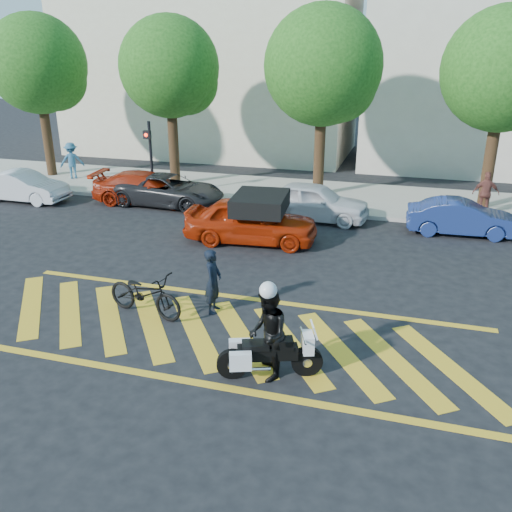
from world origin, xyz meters
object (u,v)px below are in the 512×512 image
(officer_bike, at_px, (213,281))
(police_motorcycle, at_px, (268,354))
(bicycle, at_px, (145,294))
(officer_moto, at_px, (268,334))
(parked_mid_left, at_px, (169,190))
(parked_right, at_px, (462,218))
(parked_far_left, at_px, (23,186))
(parked_mid_right, at_px, (314,201))
(red_convertible, at_px, (251,221))
(parked_left, at_px, (147,188))

(officer_bike, bearing_deg, police_motorcycle, -142.04)
(bicycle, distance_m, officer_moto, 3.88)
(officer_moto, xyz_separation_m, parked_mid_left, (-6.95, 10.48, -0.31))
(parked_mid_left, bearing_deg, parked_right, -89.33)
(bicycle, xyz_separation_m, police_motorcycle, (3.49, -1.69, -0.05))
(parked_mid_left, bearing_deg, bicycle, -155.41)
(parked_far_left, bearing_deg, officer_bike, -122.29)
(parked_right, bearing_deg, parked_mid_right, 84.15)
(red_convertible, bearing_deg, bicycle, 165.27)
(bicycle, relative_size, parked_left, 0.48)
(officer_bike, height_order, parked_far_left, officer_bike)
(parked_mid_right, distance_m, parked_right, 5.12)
(police_motorcycle, relative_size, parked_mid_left, 0.45)
(parked_mid_right, bearing_deg, police_motorcycle, -170.75)
(officer_bike, bearing_deg, red_convertible, 3.56)
(bicycle, relative_size, parked_mid_right, 0.52)
(officer_moto, bearing_deg, parked_far_left, -145.87)
(police_motorcycle, relative_size, parked_right, 0.55)
(red_convertible, height_order, parked_left, red_convertible)
(officer_bike, distance_m, parked_right, 9.81)
(officer_bike, height_order, parked_left, officer_bike)
(police_motorcycle, height_order, parked_right, parked_right)
(officer_bike, xyz_separation_m, parked_mid_left, (-4.97, 8.20, -0.18))
(police_motorcycle, xyz_separation_m, red_convertible, (-2.56, 7.29, 0.23))
(police_motorcycle, relative_size, parked_left, 0.46)
(police_motorcycle, xyz_separation_m, parked_mid_right, (-1.07, 10.26, 0.19))
(red_convertible, height_order, parked_mid_left, red_convertible)
(officer_bike, xyz_separation_m, police_motorcycle, (1.99, -2.30, -0.30))
(bicycle, bearing_deg, parked_mid_right, -3.59)
(officer_moto, bearing_deg, parked_mid_left, -166.49)
(officer_bike, xyz_separation_m, bicycle, (-1.50, -0.61, -0.25))
(parked_far_left, relative_size, parked_mid_right, 0.93)
(parked_mid_right, bearing_deg, parked_mid_left, 91.03)
(officer_bike, height_order, parked_mid_left, officer_bike)
(officer_moto, bearing_deg, officer_bike, -159.18)
(police_motorcycle, xyz_separation_m, parked_mid_left, (-6.96, 10.50, 0.12))
(parked_mid_left, height_order, parked_right, parked_mid_left)
(red_convertible, distance_m, parked_right, 7.16)
(officer_moto, relative_size, red_convertible, 0.43)
(officer_bike, bearing_deg, parked_far_left, 54.24)
(bicycle, distance_m, parked_mid_left, 9.47)
(parked_mid_right, bearing_deg, red_convertible, 156.68)
(parked_mid_right, bearing_deg, parked_left, 91.36)
(parked_left, bearing_deg, parked_far_left, 97.43)
(police_motorcycle, distance_m, parked_left, 13.17)
(parked_far_left, distance_m, parked_mid_right, 11.93)
(red_convertible, distance_m, parked_mid_left, 5.45)
(bicycle, distance_m, red_convertible, 5.68)
(officer_moto, xyz_separation_m, parked_mid_right, (-1.06, 10.25, -0.24))
(officer_bike, relative_size, parked_left, 0.37)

